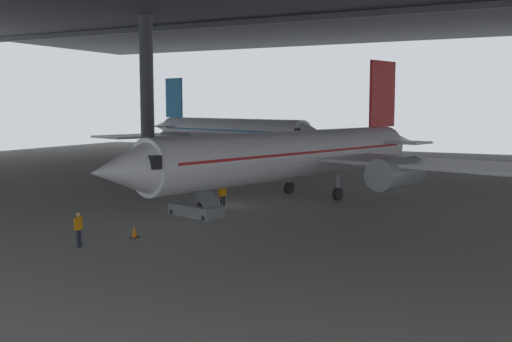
{
  "coord_description": "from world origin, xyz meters",
  "views": [
    {
      "loc": [
        18.91,
        -33.95,
        6.71
      ],
      "look_at": [
        1.44,
        1.13,
        2.42
      ],
      "focal_mm": 41.62,
      "sensor_mm": 36.0,
      "label": 1
    }
  ],
  "objects_px": {
    "traffic_cone_orange": "(134,232)",
    "airplane_main": "(297,154)",
    "boarding_stairs": "(195,204)",
    "crew_worker_near_nose": "(78,227)",
    "airplane_distant": "(227,132)",
    "crew_worker_by_stairs": "(223,195)"
  },
  "relations": [
    {
      "from": "airplane_main",
      "to": "traffic_cone_orange",
      "type": "xyz_separation_m",
      "value": [
        -2.66,
        -15.26,
        -2.98
      ]
    },
    {
      "from": "airplane_main",
      "to": "airplane_distant",
      "type": "bearing_deg",
      "value": 126.99
    },
    {
      "from": "boarding_stairs",
      "to": "airplane_distant",
      "type": "relative_size",
      "value": 0.13
    },
    {
      "from": "crew_worker_near_nose",
      "to": "airplane_distant",
      "type": "height_order",
      "value": "airplane_distant"
    },
    {
      "from": "airplane_main",
      "to": "airplane_distant",
      "type": "distance_m",
      "value": 37.69
    },
    {
      "from": "traffic_cone_orange",
      "to": "airplane_main",
      "type": "bearing_deg",
      "value": 80.11
    },
    {
      "from": "crew_worker_near_nose",
      "to": "airplane_distant",
      "type": "xyz_separation_m",
      "value": [
        -18.92,
        48.19,
        2.36
      ]
    },
    {
      "from": "airplane_distant",
      "to": "airplane_main",
      "type": "bearing_deg",
      "value": -53.01
    },
    {
      "from": "crew_worker_near_nose",
      "to": "traffic_cone_orange",
      "type": "height_order",
      "value": "crew_worker_near_nose"
    },
    {
      "from": "crew_worker_near_nose",
      "to": "traffic_cone_orange",
      "type": "xyz_separation_m",
      "value": [
        1.09,
        2.82,
        -0.67
      ]
    },
    {
      "from": "boarding_stairs",
      "to": "crew_worker_near_nose",
      "type": "relative_size",
      "value": 2.64
    },
    {
      "from": "crew_worker_by_stairs",
      "to": "traffic_cone_orange",
      "type": "distance_m",
      "value": 9.71
    },
    {
      "from": "crew_worker_by_stairs",
      "to": "traffic_cone_orange",
      "type": "xyz_separation_m",
      "value": [
        0.32,
        -9.69,
        -0.61
      ]
    },
    {
      "from": "crew_worker_near_nose",
      "to": "airplane_distant",
      "type": "distance_m",
      "value": 51.82
    },
    {
      "from": "crew_worker_by_stairs",
      "to": "crew_worker_near_nose",
      "type": "bearing_deg",
      "value": -93.54
    },
    {
      "from": "airplane_main",
      "to": "airplane_distant",
      "type": "xyz_separation_m",
      "value": [
        -22.68,
        30.11,
        0.05
      ]
    },
    {
      "from": "boarding_stairs",
      "to": "crew_worker_by_stairs",
      "type": "relative_size",
      "value": 2.79
    },
    {
      "from": "crew_worker_by_stairs",
      "to": "boarding_stairs",
      "type": "bearing_deg",
      "value": -92.99
    },
    {
      "from": "airplane_distant",
      "to": "traffic_cone_orange",
      "type": "distance_m",
      "value": 49.68
    },
    {
      "from": "airplane_main",
      "to": "crew_worker_by_stairs",
      "type": "bearing_deg",
      "value": -118.14
    },
    {
      "from": "crew_worker_by_stairs",
      "to": "traffic_cone_orange",
      "type": "bearing_deg",
      "value": -88.11
    },
    {
      "from": "airplane_distant",
      "to": "crew_worker_near_nose",
      "type": "bearing_deg",
      "value": -68.56
    }
  ]
}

